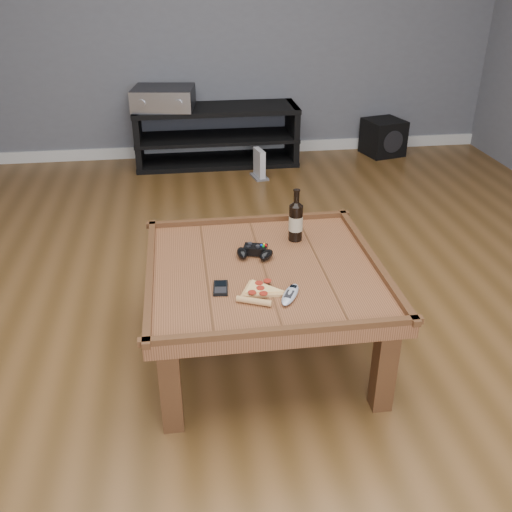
{
  "coord_description": "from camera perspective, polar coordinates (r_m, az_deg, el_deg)",
  "views": [
    {
      "loc": [
        -0.33,
        -2.12,
        1.65
      ],
      "look_at": [
        -0.04,
        -0.02,
        0.52
      ],
      "focal_mm": 40.0,
      "sensor_mm": 36.0,
      "label": 1
    }
  ],
  "objects": [
    {
      "name": "smartphone",
      "position": [
        2.3,
        -3.56,
        -3.21
      ],
      "size": [
        0.07,
        0.11,
        0.01
      ],
      "rotation": [
        0.0,
        0.0,
        -0.1
      ],
      "color": "black",
      "rests_on": "coffee_table"
    },
    {
      "name": "remote_control",
      "position": [
        2.25,
        3.43,
        -3.85
      ],
      "size": [
        0.12,
        0.17,
        0.02
      ],
      "rotation": [
        0.0,
        0.0,
        -0.46
      ],
      "color": "#A1A7AF",
      "rests_on": "coffee_table"
    },
    {
      "name": "coffee_table",
      "position": [
        2.49,
        0.79,
        -2.38
      ],
      "size": [
        1.03,
        1.03,
        0.48
      ],
      "color": "#542F18",
      "rests_on": "ground"
    },
    {
      "name": "subwoofer",
      "position": [
        5.46,
        12.6,
        11.52
      ],
      "size": [
        0.39,
        0.39,
        0.32
      ],
      "rotation": [
        0.0,
        0.0,
        0.25
      ],
      "color": "black",
      "rests_on": "ground"
    },
    {
      "name": "av_receiver",
      "position": [
        4.98,
        -9.23,
        15.33
      ],
      "size": [
        0.55,
        0.48,
        0.17
      ],
      "rotation": [
        0.0,
        0.0,
        -0.14
      ],
      "color": "black",
      "rests_on": "media_console"
    },
    {
      "name": "baseboard",
      "position": [
        5.36,
        -4.1,
        10.58
      ],
      "size": [
        5.0,
        0.02,
        0.1
      ],
      "primitive_type": "cube",
      "color": "silver",
      "rests_on": "ground"
    },
    {
      "name": "beer_bottle",
      "position": [
        2.66,
        4.0,
        3.61
      ],
      "size": [
        0.07,
        0.07,
        0.25
      ],
      "color": "black",
      "rests_on": "coffee_table"
    },
    {
      "name": "pizza_slice",
      "position": [
        2.27,
        0.35,
        -3.59
      ],
      "size": [
        0.24,
        0.29,
        0.03
      ],
      "rotation": [
        0.0,
        0.0,
        -0.41
      ],
      "color": "tan",
      "rests_on": "coffee_table"
    },
    {
      "name": "game_controller",
      "position": [
        2.54,
        -0.12,
        0.41
      ],
      "size": [
        0.18,
        0.15,
        0.05
      ],
      "rotation": [
        0.0,
        0.0,
        -0.3
      ],
      "color": "black",
      "rests_on": "coffee_table"
    },
    {
      "name": "game_console",
      "position": [
        4.75,
        0.34,
        9.08
      ],
      "size": [
        0.14,
        0.21,
        0.24
      ],
      "rotation": [
        0.0,
        0.0,
        0.2
      ],
      "color": "slate",
      "rests_on": "ground"
    },
    {
      "name": "media_console",
      "position": [
        5.08,
        -3.97,
        11.89
      ],
      "size": [
        1.4,
        0.45,
        0.5
      ],
      "color": "black",
      "rests_on": "ground"
    },
    {
      "name": "ground",
      "position": [
        2.7,
        0.74,
        -9.55
      ],
      "size": [
        6.0,
        6.0,
        0.0
      ],
      "primitive_type": "plane",
      "color": "#4F3316",
      "rests_on": "ground"
    }
  ]
}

